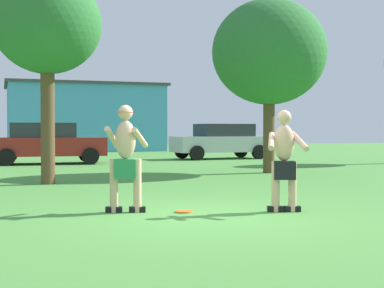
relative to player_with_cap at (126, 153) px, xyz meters
name	(u,v)px	position (x,y,z in m)	size (l,w,h in m)	color
ground_plane	(205,217)	(1.04, -0.83, -0.94)	(80.00, 80.00, 0.00)	#4C8E3D
player_with_cap	(126,153)	(0.00, 0.00, 0.00)	(0.79, 0.65, 1.71)	black
player_in_black	(284,159)	(2.40, -0.77, -0.09)	(0.68, 0.67, 1.63)	black
frisbee	(184,212)	(0.87, -0.31, -0.93)	(0.28, 0.28, 0.03)	orange
car_silver_near_post	(221,141)	(7.59, 14.91, -0.12)	(4.39, 2.20, 1.58)	silver
car_red_far_end	(47,142)	(-0.17, 13.52, -0.12)	(4.40, 2.23, 1.58)	maroon
outbuilding_behind_lot	(84,118)	(3.16, 27.41, 1.16)	(9.61, 6.63, 4.18)	#4C9ED1
tree_behind_players	(269,53)	(5.87, 6.68, 2.71)	(3.47, 3.47, 5.27)	brown
tree_near_building	(47,26)	(-0.79, 5.19, 2.87)	(2.60, 2.60, 5.06)	brown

